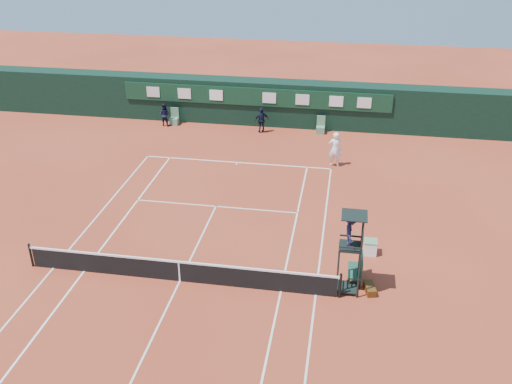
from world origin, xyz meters
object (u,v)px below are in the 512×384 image
tennis_net (179,271)px  cooler (370,247)px  umpire_chair (351,237)px  player (335,149)px  player_bench (358,268)px

tennis_net → cooler: (7.59, 3.34, -0.18)m
tennis_net → cooler: tennis_net is taller
umpire_chair → cooler: bearing=71.8°
tennis_net → player: 13.63m
tennis_net → cooler: size_ratio=20.00×
player_bench → player: size_ratio=0.58×
tennis_net → player: size_ratio=6.26×
umpire_chair → player: (-1.02, 11.90, -1.43)m
umpire_chair → player_bench: (0.40, 0.74, -1.86)m
umpire_chair → player: umpire_chair is taller
cooler → player: (-1.95, 9.06, 0.70)m
tennis_net → cooler: bearing=23.8°
umpire_chair → player: 12.02m
player_bench → umpire_chair: bearing=-118.2°
player_bench → cooler: bearing=75.7°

